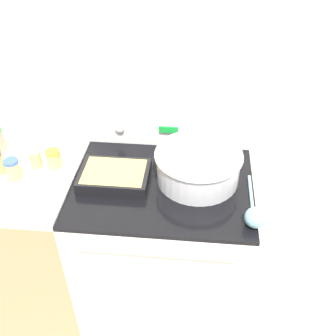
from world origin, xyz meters
TOP-DOWN VIEW (x-y plane):
  - kitchen_wall at (0.00, 0.66)m, footprint 8.00×0.05m
  - stove_range at (0.00, 0.31)m, footprint 0.77×0.66m
  - control_panel at (0.00, 0.60)m, footprint 0.77×0.07m
  - side_counter at (-0.71, 0.31)m, footprint 0.64×0.63m
  - mixing_bowl at (0.15, 0.34)m, footprint 0.37×0.37m
  - casserole_dish at (-0.21, 0.30)m, footprint 0.30×0.21m
  - ladle at (0.37, 0.10)m, footprint 0.08×0.32m
  - spice_jar_yellow_cap at (-0.49, 0.36)m, footprint 0.06×0.06m
  - spice_jar_white_cap at (-0.57, 0.35)m, footprint 0.05×0.05m
  - spice_jar_blue_cap at (-0.63, 0.26)m, footprint 0.06×0.06m

SIDE VIEW (x-z plane):
  - stove_range at x=0.00m, z-range 0.00..0.95m
  - side_counter at x=-0.71m, z-range 0.00..0.96m
  - casserole_dish at x=-0.21m, z-range 0.95..1.00m
  - ladle at x=0.37m, z-range 0.94..1.03m
  - spice_jar_yellow_cap at x=-0.49m, z-range 0.96..1.05m
  - spice_jar_white_cap at x=-0.57m, z-range 0.96..1.05m
  - spice_jar_blue_cap at x=-0.63m, z-range 0.96..1.06m
  - mixing_bowl at x=0.15m, z-range 0.96..1.09m
  - control_panel at x=0.00m, z-range 0.95..1.12m
  - kitchen_wall at x=0.00m, z-range 0.00..2.50m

